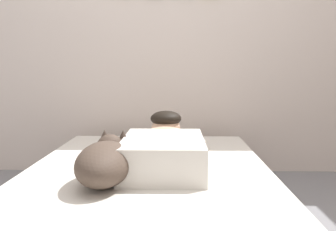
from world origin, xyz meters
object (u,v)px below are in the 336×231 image
(person_lying, at_px, (163,147))
(coffee_cup, at_px, (190,145))
(cell_phone, at_px, (123,172))
(dog, at_px, (105,161))
(bed, at_px, (149,196))
(pillow, at_px, (169,141))

(person_lying, height_order, coffee_cup, person_lying)
(person_lying, relative_size, cell_phone, 6.57)
(person_lying, distance_m, dog, 0.44)
(bed, bearing_deg, cell_phone, -135.56)
(pillow, height_order, dog, dog)
(person_lying, height_order, cell_phone, person_lying)
(bed, distance_m, pillow, 0.56)
(bed, relative_size, pillow, 3.99)
(dog, xyz_separation_m, cell_phone, (0.06, 0.19, -0.10))
(pillow, xyz_separation_m, cell_phone, (-0.23, -0.63, -0.05))
(person_lying, distance_m, coffee_cup, 0.46)
(pillow, height_order, cell_phone, pillow)
(dog, bearing_deg, cell_phone, 72.89)
(pillow, distance_m, cell_phone, 0.67)
(bed, height_order, cell_phone, cell_phone)
(cell_phone, bearing_deg, person_lying, 38.42)
(bed, distance_m, person_lying, 0.29)
(person_lying, bearing_deg, dog, -127.00)
(person_lying, relative_size, dog, 1.60)
(person_lying, bearing_deg, cell_phone, -141.58)
(person_lying, bearing_deg, coffee_cup, 68.78)
(pillow, relative_size, dog, 0.90)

